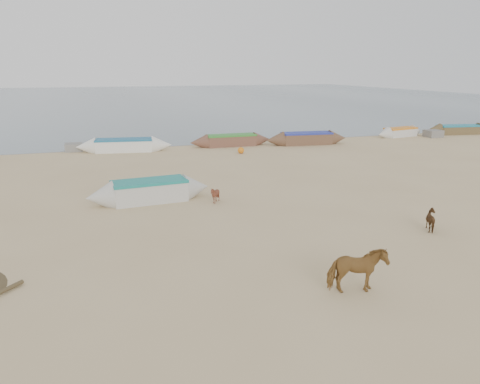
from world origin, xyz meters
name	(u,v)px	position (x,y,z in m)	size (l,w,h in m)	color
ground	(279,252)	(0.00, 0.00, 0.00)	(140.00, 140.00, 0.00)	tan
sea	(113,99)	(0.00, 82.00, 0.01)	(160.00, 160.00, 0.00)	slate
cow_adult	(357,270)	(0.81, -3.27, 0.64)	(0.69, 1.51, 1.27)	brown
calf_front	(215,195)	(-0.45, 6.14, 0.37)	(0.60, 0.68, 0.74)	#5E2D1D
calf_right	(433,220)	(6.17, 0.12, 0.39)	(0.77, 0.66, 0.77)	#4F3219
near_canoe	(150,191)	(-3.15, 7.28, 0.49)	(5.49, 1.33, 0.97)	beige
waterline_canoes	(179,144)	(0.77, 20.41, 0.43)	(58.40, 4.01, 0.94)	brown
beach_clutter	(218,145)	(3.47, 19.59, 0.30)	(43.85, 5.59, 0.64)	#2A5E3B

